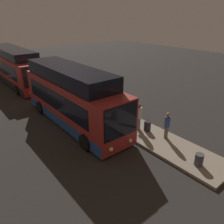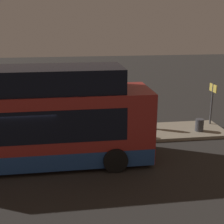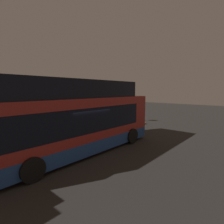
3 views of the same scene
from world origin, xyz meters
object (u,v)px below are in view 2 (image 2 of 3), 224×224
at_px(passenger_waiting, 144,111).
at_px(trash_bin, 199,125).
at_px(passenger_boarding, 110,115).
at_px(sign_post, 212,98).
at_px(bus_lead, 25,122).
at_px(suitcase, 120,125).
at_px(passenger_with_bags, 63,122).

distance_m(passenger_waiting, trash_bin, 3.00).
relative_size(passenger_boarding, trash_bin, 2.84).
bearing_deg(passenger_waiting, sign_post, 143.80).
bearing_deg(passenger_boarding, sign_post, -86.94).
height_order(bus_lead, suitcase, bus_lead).
height_order(passenger_waiting, sign_post, sign_post).
xyz_separation_m(passenger_boarding, trash_bin, (4.74, -0.35, -0.67)).
distance_m(suitcase, trash_bin, 4.20).
relative_size(bus_lead, sign_post, 4.44).
xyz_separation_m(bus_lead, passenger_with_bags, (1.53, 1.96, -0.68)).
distance_m(passenger_boarding, sign_post, 5.90).
xyz_separation_m(passenger_with_bags, sign_post, (8.23, 1.41, 0.52)).
relative_size(passenger_with_bags, trash_bin, 2.73).
distance_m(passenger_boarding, suitcase, 0.93).
height_order(passenger_boarding, passenger_with_bags, passenger_boarding).
xyz_separation_m(bus_lead, trash_bin, (8.67, 2.34, -1.34)).
height_order(passenger_boarding, sign_post, sign_post).
bearing_deg(sign_post, suitcase, -175.61).
distance_m(bus_lead, passenger_waiting, 6.73).
relative_size(passenger_with_bags, suitcase, 1.94).
bearing_deg(sign_post, bus_lead, -160.91).
height_order(passenger_boarding, suitcase, passenger_boarding).
xyz_separation_m(passenger_boarding, passenger_waiting, (1.94, 0.52, -0.05)).
height_order(passenger_waiting, passenger_with_bags, passenger_with_bags).
relative_size(suitcase, sign_post, 0.39).
distance_m(sign_post, trash_bin, 1.92).
bearing_deg(bus_lead, passenger_with_bags, 52.02).
bearing_deg(bus_lead, trash_bin, 15.14).
distance_m(passenger_with_bags, suitcase, 3.21).
height_order(passenger_boarding, trash_bin, passenger_boarding).
bearing_deg(passenger_with_bags, suitcase, 14.71).
height_order(passenger_with_bags, sign_post, sign_post).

